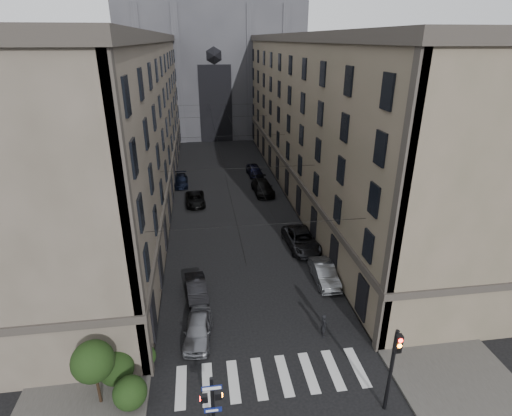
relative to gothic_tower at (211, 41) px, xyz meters
name	(u,v)px	position (x,y,z in m)	size (l,w,h in m)	color
sidewalk_left	(146,195)	(-10.50, -38.96, -17.72)	(7.00, 80.00, 0.15)	#383533
sidewalk_right	(308,187)	(10.50, -38.96, -17.72)	(7.00, 80.00, 0.15)	#383533
zebra_crossing	(272,377)	(0.00, -69.96, -17.79)	(11.00, 3.20, 0.01)	beige
building_left	(111,122)	(-13.44, -38.96, -8.45)	(13.60, 60.60, 18.85)	#4F473C
building_right	(334,116)	(13.44, -38.96, -8.45)	(13.60, 60.60, 18.85)	brown
gothic_tower	(211,41)	(0.00, 0.00, 0.00)	(35.00, 23.00, 58.00)	#2D2D33
pedestrian_signal_left	(212,405)	(-3.51, -73.46, -15.48)	(1.02, 0.38, 4.00)	black
traffic_light_right	(393,362)	(5.60, -73.04, -14.51)	(0.34, 0.50, 5.20)	black
shrub_cluster	(113,369)	(-8.72, -69.95, -16.00)	(3.90, 4.40, 3.90)	black
tram_wires	(228,137)	(0.00, -39.33, -10.55)	(14.00, 60.00, 0.43)	black
car_left_near	(198,330)	(-4.20, -66.09, -17.06)	(1.74, 4.32, 1.47)	slate
car_left_midnear	(196,290)	(-4.28, -61.44, -17.10)	(1.47, 4.21, 1.39)	black
car_left_midfar	(195,199)	(-4.28, -42.64, -17.13)	(2.22, 4.81, 1.34)	black
car_left_far	(181,181)	(-6.20, -35.56, -17.12)	(1.90, 4.67, 1.35)	black
car_right_near	(324,273)	(5.99, -60.75, -17.04)	(1.61, 4.61, 1.52)	slate
car_right_midnear	(301,240)	(5.57, -54.86, -17.00)	(2.66, 5.76, 1.60)	black
car_right_midfar	(263,187)	(4.26, -40.04, -16.98)	(2.31, 5.67, 1.65)	black
car_right_far	(254,170)	(4.20, -32.88, -17.00)	(1.89, 4.70, 1.60)	black
pedestrian	(324,325)	(4.03, -66.96, -16.96)	(0.61, 0.40, 1.68)	black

